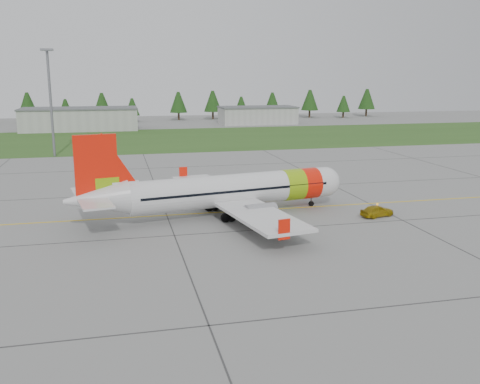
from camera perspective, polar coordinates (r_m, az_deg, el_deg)
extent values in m
plane|color=gray|center=(56.97, 8.18, -3.62)|extent=(320.00, 320.00, 0.00)
cylinder|color=silver|center=(60.36, -0.65, 0.22)|extent=(24.29, 7.81, 3.60)
sphere|color=silver|center=(65.84, 9.05, 1.09)|extent=(3.60, 3.60, 3.60)
cone|color=silver|center=(56.34, -15.11, -0.76)|extent=(7.01, 4.70, 3.60)
cube|color=black|center=(65.93, 9.26, 1.39)|extent=(1.88, 2.63, 0.52)
cylinder|color=#82B00D|center=(63.52, 5.52, 0.78)|extent=(3.02, 4.05, 3.68)
cylinder|color=red|center=(64.60, 7.24, 0.93)|extent=(2.66, 3.99, 3.68)
cube|color=silver|center=(60.41, -1.05, -0.76)|extent=(10.25, 30.01, 0.33)
cube|color=red|center=(73.57, -6.07, 1.96)|extent=(1.12, 0.36, 1.85)
cube|color=red|center=(47.03, 4.73, -3.99)|extent=(1.12, 0.36, 1.85)
cylinder|color=gray|center=(65.63, -1.61, -0.15)|extent=(3.62, 2.50, 1.94)
cylinder|color=gray|center=(56.57, 2.21, -2.20)|extent=(3.62, 2.50, 1.94)
cube|color=red|center=(55.77, -15.10, 2.36)|extent=(4.24, 1.08, 7.02)
cube|color=#82B00D|center=(56.29, -13.96, 0.40)|extent=(2.43, 0.81, 2.22)
cube|color=silver|center=(56.23, -15.59, -0.57)|extent=(4.80, 10.98, 0.20)
cylinder|color=slate|center=(65.35, 7.61, -0.93)|extent=(0.17, 0.17, 1.29)
cylinder|color=black|center=(65.43, 7.60, -1.22)|extent=(0.66, 0.37, 0.63)
cylinder|color=slate|center=(62.65, -2.73, -1.20)|extent=(0.20, 0.20, 1.76)
cylinder|color=black|center=(62.62, -3.04, -1.59)|extent=(1.02, 0.58, 0.96)
cylinder|color=slate|center=(57.98, -0.92, -2.31)|extent=(0.20, 0.20, 1.76)
cylinder|color=black|center=(57.95, -1.26, -2.72)|extent=(1.02, 0.58, 0.96)
imported|color=yellow|center=(61.57, 14.47, -0.79)|extent=(1.71, 1.88, 3.94)
cube|color=#30561E|center=(135.37, -4.48, 5.75)|extent=(320.00, 50.00, 0.03)
cube|color=gold|center=(64.22, 5.61, -1.70)|extent=(120.00, 0.25, 0.02)
cube|color=#A8A8A3|center=(161.74, -16.70, 7.41)|extent=(32.00, 14.00, 6.00)
cube|color=#A8A8A3|center=(175.37, 1.87, 8.14)|extent=(24.00, 12.00, 5.20)
cylinder|color=slate|center=(109.73, -19.52, 8.77)|extent=(0.50, 0.50, 20.00)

